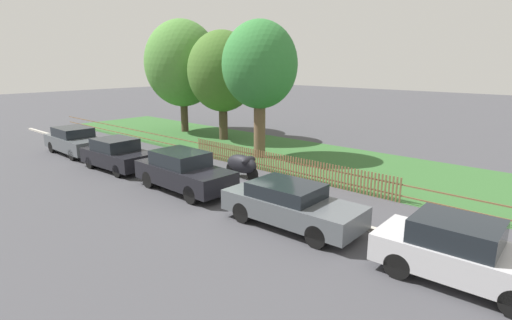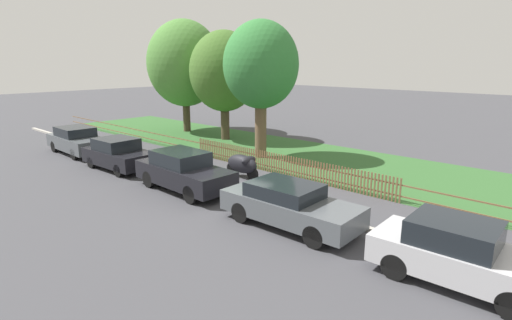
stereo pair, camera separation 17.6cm
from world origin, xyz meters
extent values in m
plane|color=#424247|center=(0.00, 0.00, 0.00)|extent=(120.00, 120.00, 0.00)
cube|color=#B2ADA3|center=(0.00, 0.10, 0.06)|extent=(42.92, 0.20, 0.12)
cube|color=#33602D|center=(0.00, 6.65, 0.01)|extent=(42.92, 7.16, 0.01)
cube|color=brown|center=(0.00, 3.09, 0.26)|extent=(42.92, 0.03, 0.05)
cube|color=brown|center=(0.00, 3.09, 0.68)|extent=(42.92, 0.03, 0.05)
cube|color=brown|center=(-5.53, 3.07, 0.47)|extent=(0.06, 0.03, 0.94)
cube|color=brown|center=(-5.39, 3.07, 0.47)|extent=(0.06, 0.03, 0.94)
cube|color=brown|center=(-5.25, 3.07, 0.47)|extent=(0.06, 0.03, 0.94)
cube|color=brown|center=(-5.11, 3.07, 0.47)|extent=(0.06, 0.03, 0.94)
cube|color=brown|center=(-4.97, 3.07, 0.47)|extent=(0.06, 0.03, 0.94)
cube|color=brown|center=(-4.83, 3.07, 0.47)|extent=(0.06, 0.03, 0.94)
cube|color=brown|center=(-4.69, 3.07, 0.47)|extent=(0.06, 0.03, 0.94)
cube|color=brown|center=(-4.55, 3.07, 0.47)|extent=(0.06, 0.03, 0.94)
cube|color=brown|center=(-4.41, 3.07, 0.47)|extent=(0.06, 0.03, 0.94)
cube|color=brown|center=(-4.27, 3.07, 0.47)|extent=(0.06, 0.03, 0.94)
cube|color=brown|center=(-4.13, 3.07, 0.47)|extent=(0.06, 0.03, 0.94)
cube|color=brown|center=(-3.99, 3.07, 0.47)|extent=(0.06, 0.03, 0.94)
cube|color=brown|center=(-3.85, 3.07, 0.47)|extent=(0.06, 0.03, 0.94)
cube|color=brown|center=(-3.71, 3.07, 0.47)|extent=(0.06, 0.03, 0.94)
cube|color=brown|center=(-3.57, 3.07, 0.47)|extent=(0.06, 0.03, 0.94)
cube|color=brown|center=(-3.43, 3.07, 0.47)|extent=(0.06, 0.03, 0.94)
cube|color=brown|center=(-3.29, 3.07, 0.47)|extent=(0.06, 0.03, 0.94)
cube|color=brown|center=(-3.15, 3.07, 0.47)|extent=(0.06, 0.03, 0.94)
cube|color=brown|center=(-3.01, 3.07, 0.47)|extent=(0.06, 0.03, 0.94)
cube|color=brown|center=(-2.87, 3.07, 0.47)|extent=(0.06, 0.03, 0.94)
cube|color=brown|center=(-2.73, 3.07, 0.47)|extent=(0.06, 0.03, 0.94)
cube|color=brown|center=(-2.59, 3.07, 0.47)|extent=(0.06, 0.03, 0.94)
cube|color=brown|center=(-2.45, 3.07, 0.47)|extent=(0.06, 0.03, 0.94)
cube|color=brown|center=(-2.31, 3.07, 0.47)|extent=(0.06, 0.03, 0.94)
cube|color=brown|center=(-2.17, 3.07, 0.47)|extent=(0.06, 0.03, 0.94)
cube|color=brown|center=(-2.03, 3.07, 0.47)|extent=(0.06, 0.03, 0.94)
cube|color=brown|center=(-1.89, 3.07, 0.47)|extent=(0.06, 0.03, 0.94)
cube|color=brown|center=(-1.75, 3.07, 0.47)|extent=(0.06, 0.03, 0.94)
cube|color=brown|center=(-1.61, 3.07, 0.47)|extent=(0.06, 0.03, 0.94)
cube|color=brown|center=(-1.47, 3.07, 0.47)|extent=(0.06, 0.03, 0.94)
cube|color=brown|center=(-1.33, 3.07, 0.47)|extent=(0.06, 0.03, 0.94)
cube|color=brown|center=(-1.19, 3.07, 0.47)|extent=(0.06, 0.03, 0.94)
cube|color=brown|center=(-1.05, 3.07, 0.47)|extent=(0.06, 0.03, 0.94)
cube|color=brown|center=(-0.91, 3.07, 0.47)|extent=(0.06, 0.03, 0.94)
cube|color=brown|center=(-0.77, 3.07, 0.47)|extent=(0.06, 0.03, 0.94)
cube|color=brown|center=(-0.63, 3.07, 0.47)|extent=(0.06, 0.03, 0.94)
cube|color=brown|center=(-0.49, 3.07, 0.47)|extent=(0.06, 0.03, 0.94)
cube|color=brown|center=(-0.35, 3.07, 0.47)|extent=(0.06, 0.03, 0.94)
cube|color=brown|center=(-0.21, 3.07, 0.47)|extent=(0.06, 0.03, 0.94)
cube|color=brown|center=(-0.07, 3.07, 0.47)|extent=(0.06, 0.03, 0.94)
cube|color=brown|center=(0.07, 3.07, 0.47)|extent=(0.06, 0.03, 0.94)
cube|color=brown|center=(0.21, 3.07, 0.47)|extent=(0.06, 0.03, 0.94)
cube|color=brown|center=(0.35, 3.07, 0.47)|extent=(0.06, 0.03, 0.94)
cube|color=brown|center=(0.49, 3.07, 0.47)|extent=(0.06, 0.03, 0.94)
cube|color=brown|center=(0.63, 3.07, 0.47)|extent=(0.06, 0.03, 0.94)
cube|color=brown|center=(0.77, 3.07, 0.47)|extent=(0.06, 0.03, 0.94)
cube|color=brown|center=(0.91, 3.07, 0.47)|extent=(0.06, 0.03, 0.94)
cube|color=brown|center=(1.05, 3.07, 0.47)|extent=(0.06, 0.03, 0.94)
cube|color=brown|center=(1.19, 3.07, 0.47)|extent=(0.06, 0.03, 0.94)
cube|color=brown|center=(1.33, 3.07, 0.47)|extent=(0.06, 0.03, 0.94)
cube|color=brown|center=(1.47, 3.07, 0.47)|extent=(0.06, 0.03, 0.94)
cube|color=brown|center=(1.61, 3.07, 0.47)|extent=(0.06, 0.03, 0.94)
cube|color=brown|center=(1.75, 3.07, 0.47)|extent=(0.06, 0.03, 0.94)
cube|color=brown|center=(1.89, 3.07, 0.47)|extent=(0.06, 0.03, 0.94)
cube|color=brown|center=(2.03, 3.07, 0.47)|extent=(0.06, 0.03, 0.94)
cube|color=brown|center=(2.17, 3.07, 0.47)|extent=(0.06, 0.03, 0.94)
cube|color=brown|center=(2.31, 3.07, 0.47)|extent=(0.06, 0.03, 0.94)
cube|color=brown|center=(2.45, 3.07, 0.47)|extent=(0.06, 0.03, 0.94)
cube|color=brown|center=(2.59, 3.07, 0.47)|extent=(0.06, 0.03, 0.94)
cube|color=brown|center=(2.73, 3.07, 0.47)|extent=(0.06, 0.03, 0.94)
cube|color=brown|center=(2.87, 3.07, 0.47)|extent=(0.06, 0.03, 0.94)
cube|color=brown|center=(3.01, 3.07, 0.47)|extent=(0.06, 0.03, 0.94)
cube|color=brown|center=(3.15, 3.07, 0.47)|extent=(0.06, 0.03, 0.94)
cube|color=brown|center=(3.29, 3.07, 0.47)|extent=(0.06, 0.03, 0.94)
cube|color=brown|center=(3.43, 3.07, 0.47)|extent=(0.06, 0.03, 0.94)
cube|color=brown|center=(3.57, 3.07, 0.47)|extent=(0.06, 0.03, 0.94)
cube|color=brown|center=(3.71, 3.07, 0.47)|extent=(0.06, 0.03, 0.94)
cube|color=brown|center=(3.85, 3.07, 0.47)|extent=(0.06, 0.03, 0.94)
cube|color=brown|center=(3.99, 3.07, 0.47)|extent=(0.06, 0.03, 0.94)
cube|color=brown|center=(4.13, 3.07, 0.47)|extent=(0.06, 0.03, 0.94)
cube|color=brown|center=(4.27, 3.07, 0.47)|extent=(0.06, 0.03, 0.94)
cube|color=brown|center=(4.41, 3.07, 0.47)|extent=(0.06, 0.03, 0.94)
cube|color=brown|center=(4.55, 3.07, 0.47)|extent=(0.06, 0.03, 0.94)
cube|color=brown|center=(4.69, 3.07, 0.47)|extent=(0.06, 0.03, 0.94)
cube|color=brown|center=(4.83, 3.07, 0.47)|extent=(0.06, 0.03, 0.94)
cube|color=brown|center=(4.97, 3.07, 0.47)|extent=(0.06, 0.03, 0.94)
cube|color=brown|center=(5.11, 3.07, 0.47)|extent=(0.06, 0.03, 0.94)
cube|color=brown|center=(5.25, 3.07, 0.47)|extent=(0.06, 0.03, 0.94)
cube|color=brown|center=(5.39, 3.07, 0.47)|extent=(0.06, 0.03, 0.94)
cube|color=brown|center=(5.53, 3.07, 0.47)|extent=(0.06, 0.03, 0.94)
cube|color=#51565B|center=(-10.86, -1.19, 0.61)|extent=(4.37, 1.83, 0.70)
cube|color=black|center=(-11.08, -1.18, 1.21)|extent=(2.11, 1.61, 0.49)
cylinder|color=black|center=(-9.50, -0.41, 0.31)|extent=(0.62, 0.15, 0.62)
cylinder|color=black|center=(-9.53, -2.01, 0.31)|extent=(0.62, 0.15, 0.62)
cylinder|color=black|center=(-12.19, -0.36, 0.31)|extent=(0.62, 0.15, 0.62)
cylinder|color=black|center=(-12.22, -1.96, 0.31)|extent=(0.62, 0.15, 0.62)
cube|color=black|center=(-6.18, -1.29, 0.58)|extent=(3.88, 1.90, 0.68)
cube|color=black|center=(-6.38, -1.30, 1.18)|extent=(1.89, 1.65, 0.53)
cylinder|color=black|center=(-5.03, -0.44, 0.28)|extent=(0.57, 0.16, 0.56)
cylinder|color=black|center=(-4.97, -2.06, 0.28)|extent=(0.57, 0.16, 0.56)
cylinder|color=black|center=(-7.40, -0.53, 0.28)|extent=(0.57, 0.16, 0.56)
cylinder|color=black|center=(-7.34, -2.15, 0.28)|extent=(0.57, 0.16, 0.56)
cube|color=black|center=(-1.31, -1.23, 0.65)|extent=(4.47, 1.81, 0.72)
cube|color=black|center=(-1.53, -1.22, 1.28)|extent=(2.16, 1.58, 0.55)
cylinder|color=black|center=(0.08, -0.48, 0.34)|extent=(0.68, 0.16, 0.68)
cylinder|color=black|center=(0.04, -2.04, 0.34)|extent=(0.68, 0.16, 0.68)
cylinder|color=black|center=(-2.67, -0.42, 0.34)|extent=(0.68, 0.16, 0.68)
cylinder|color=black|center=(-2.70, -1.98, 0.34)|extent=(0.68, 0.16, 0.68)
cube|color=#51565B|center=(3.91, -1.22, 0.60)|extent=(4.45, 1.82, 0.64)
cube|color=black|center=(3.69, -1.22, 1.13)|extent=(2.15, 1.59, 0.42)
cylinder|color=black|center=(5.26, -0.40, 0.33)|extent=(0.66, 0.16, 0.66)
cylinder|color=black|center=(5.30, -1.97, 0.33)|extent=(0.66, 0.16, 0.66)
cylinder|color=black|center=(2.53, -0.47, 0.33)|extent=(0.66, 0.16, 0.66)
cylinder|color=black|center=(2.57, -2.04, 0.33)|extent=(0.66, 0.16, 0.66)
cube|color=#BCBCC1|center=(8.74, -1.20, 0.60)|extent=(3.86, 1.80, 0.67)
cube|color=black|center=(8.55, -1.21, 1.21)|extent=(1.88, 1.56, 0.55)
cylinder|color=black|center=(7.53, -0.48, 0.32)|extent=(0.64, 0.16, 0.63)
cylinder|color=black|center=(7.59, -2.01, 0.32)|extent=(0.64, 0.16, 0.63)
cylinder|color=black|center=(-0.26, 1.55, 0.30)|extent=(0.59, 0.10, 0.59)
cylinder|color=black|center=(-1.49, 1.54, 0.30)|extent=(0.59, 0.10, 0.59)
ellipsoid|color=black|center=(-0.88, 1.55, 0.63)|extent=(1.63, 0.65, 0.80)
ellipsoid|color=black|center=(-0.49, 1.55, 0.85)|extent=(0.38, 0.80, 0.37)
cylinder|color=#473828|center=(-12.27, 7.40, 1.58)|extent=(0.51, 0.51, 3.16)
ellipsoid|color=#4C8438|center=(-12.27, 7.40, 4.81)|extent=(5.20, 5.20, 5.98)
cylinder|color=#473828|center=(-7.95, 7.16, 1.48)|extent=(0.55, 0.55, 2.96)
ellipsoid|color=#426B28|center=(-7.95, 7.16, 4.34)|extent=(4.38, 4.38, 5.03)
cylinder|color=brown|center=(-2.94, 5.04, 1.78)|extent=(0.61, 0.61, 3.57)
ellipsoid|color=#337A38|center=(-2.94, 5.04, 4.78)|extent=(3.85, 3.85, 4.42)
camera|label=1|loc=(10.77, -10.47, 4.95)|focal=28.00mm
camera|label=2|loc=(10.90, -10.35, 4.95)|focal=28.00mm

